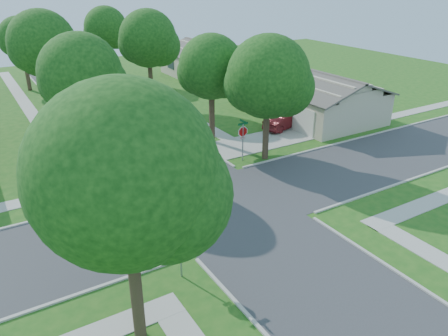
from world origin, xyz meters
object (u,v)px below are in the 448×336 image
tree_e_far (106,30)px  tree_sw_corner (127,182)px  stop_sign_ne (243,133)px  house_ne_near (307,98)px  tree_ne_corner (269,81)px  car_curb_east (83,78)px  stop_sign_sw (180,237)px  tree_w_mid (43,47)px  tree_w_near (82,78)px  house_ne_far (211,66)px  car_curb_west (51,73)px  tree_w_far (21,40)px  tree_e_mid (149,41)px  tree_e_near (212,70)px  car_driveway (283,121)px

tree_e_far → tree_sw_corner: size_ratio=0.91×
stop_sign_ne → house_ne_near: (11.29, 6.30, -0.51)m
tree_sw_corner → house_ne_near: size_ratio=0.70×
tree_ne_corner → car_curb_east: 30.28m
stop_sign_sw → tree_w_mid: bearing=89.9°
car_curb_east → house_ne_near: bearing=-49.0°
tree_e_far → tree_ne_corner: bearing=-86.9°
tree_w_near → tree_e_far: bearing=69.4°
house_ne_far → car_curb_west: house_ne_far is taller
tree_w_mid → house_ne_near: size_ratio=0.70×
tree_w_far → house_ne_far: tree_w_far is taller
tree_ne_corner → stop_sign_ne: bearing=163.4°
tree_e_mid → tree_w_mid: size_ratio=0.96×
tree_e_far → tree_w_near: (-9.40, -25.00, 0.14)m
house_ne_near → car_curb_west: 33.43m
tree_e_near → tree_e_far: bearing=90.0°
tree_e_near → tree_w_near: bearing=180.0°
stop_sign_ne → house_ne_far: bearing=65.1°
tree_w_mid → car_curb_west: size_ratio=2.29×
car_driveway → car_curb_east: (-10.30, 24.95, 0.12)m
tree_e_mid → car_curb_east: (-3.56, 12.65, -5.46)m
tree_e_mid → car_curb_east: size_ratio=1.98×
car_curb_east → stop_sign_ne: bearing=-75.3°
tree_ne_corner → house_ne_far: 26.91m
stop_sign_sw → tree_w_mid: size_ratio=0.31×
tree_e_near → tree_w_near: tree_w_near is taller
stop_sign_sw → car_driveway: size_ratio=0.72×
tree_e_near → tree_e_far: 25.00m
tree_w_far → tree_e_far: bearing=0.0°
stop_sign_ne → house_ne_near: size_ratio=0.22×
tree_e_mid → tree_w_near: size_ratio=1.03×
stop_sign_ne → tree_ne_corner: bearing=-16.6°
tree_w_near → tree_sw_corner: size_ratio=0.94×
tree_w_mid → car_driveway: bearing=-37.3°
car_curb_east → tree_ne_corner: bearing=-72.2°
stop_sign_sw → tree_w_mid: tree_w_mid is taller
tree_w_near → tree_ne_corner: 12.02m
tree_w_mid → car_curb_east: bearing=65.2°
stop_sign_sw → car_curb_west: size_ratio=0.71×
stop_sign_ne → car_driveway: bearing=30.5°
car_curb_west → tree_ne_corner: bearing=98.0°
tree_e_near → tree_w_mid: bearing=128.0°
tree_e_near → tree_w_near: 9.41m
tree_ne_corner → tree_sw_corner: bearing=-140.9°
tree_e_near → car_curb_west: (-5.95, 30.65, -5.04)m
tree_w_far → house_ne_near: size_ratio=0.59×
tree_e_near → house_ne_near: 12.14m
tree_e_far → car_driveway: tree_e_far is taller
tree_e_far → tree_e_mid: bearing=-90.0°
stop_sign_sw → stop_sign_ne: (9.40, 9.40, 0.00)m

